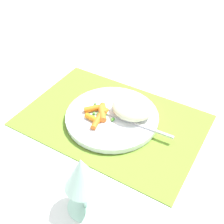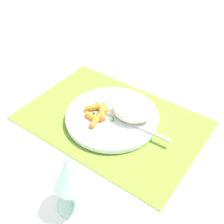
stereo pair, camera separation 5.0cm
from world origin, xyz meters
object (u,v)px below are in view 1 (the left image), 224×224
(rice_mound, at_px, (132,108))
(fork, at_px, (127,120))
(carrot_portion, at_px, (98,114))
(wine_glass, at_px, (82,175))
(plate, at_px, (112,117))

(rice_mound, bearing_deg, fork, 93.70)
(fork, bearing_deg, carrot_portion, 18.78)
(fork, relative_size, wine_glass, 1.43)
(plate, height_order, carrot_portion, carrot_portion)
(wine_glass, bearing_deg, rice_mound, -81.53)
(plate, bearing_deg, fork, -178.16)
(plate, relative_size, fork, 1.17)
(fork, bearing_deg, wine_glass, 99.02)
(rice_mound, height_order, wine_glass, wine_glass)
(rice_mound, height_order, carrot_portion, rice_mound)
(carrot_portion, bearing_deg, fork, -161.22)
(plate, xyz_separation_m, fork, (-0.04, -0.00, 0.01))
(rice_mound, distance_m, wine_glass, 0.28)
(plate, distance_m, wine_glass, 0.27)
(plate, height_order, rice_mound, rice_mound)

